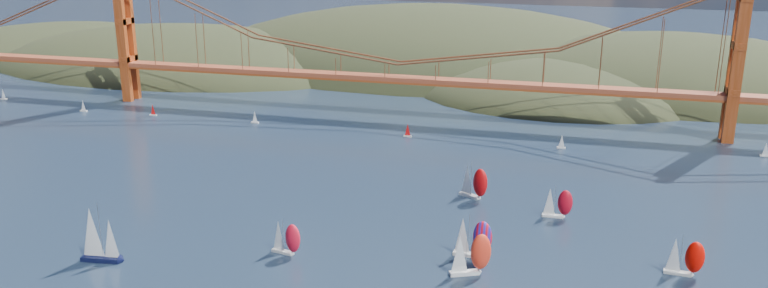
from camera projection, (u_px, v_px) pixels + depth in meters
headlands at (531, 100)px, 379.58m from camera, size 725.00×225.00×96.00m
bridge at (395, 37)px, 287.42m from camera, size 552.00×12.00×55.00m
sloop_navy at (97, 235)px, 171.24m from camera, size 9.53×5.76×14.41m
racer_0 at (285, 237)px, 175.55m from camera, size 7.96×4.31×8.93m
racer_1 at (470, 253)px, 165.12m from camera, size 9.58×6.81×10.75m
racer_2 at (684, 257)px, 165.02m from camera, size 8.27×3.48×9.42m
racer_3 at (557, 202)px, 197.00m from camera, size 7.67×3.08×8.87m
racer_5 at (473, 181)px, 210.61m from camera, size 9.23×7.06×10.44m
racer_rwb at (472, 237)px, 173.92m from camera, size 9.15×3.83×10.44m
distant_boat_0 at (3, 94)px, 325.77m from camera, size 3.00×2.00×4.70m
distant_boat_1 at (83, 106)px, 305.57m from camera, size 3.00×2.00×4.70m
distant_boat_2 at (153, 110)px, 299.05m from camera, size 3.00×2.00×4.70m
distant_boat_3 at (255, 117)px, 288.16m from camera, size 3.00×2.00×4.70m
distant_boat_4 at (766, 150)px, 247.81m from camera, size 3.00×2.00×4.70m
distant_boat_8 at (562, 142)px, 256.57m from camera, size 3.00×2.00×4.70m
distant_boat_9 at (408, 130)px, 270.28m from camera, size 3.00×2.00×4.70m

